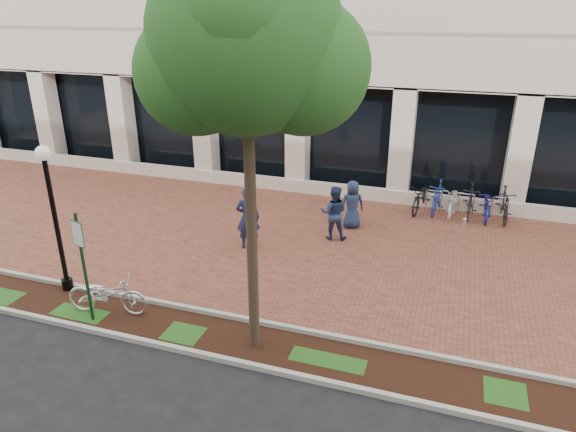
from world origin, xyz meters
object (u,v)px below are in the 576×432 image
(lamppost, at_px, (54,212))
(bollard, at_px, (463,232))
(street_tree, at_px, (250,51))
(pedestrian_mid, at_px, (334,213))
(pedestrian_left, at_px, (248,218))
(parking_sign, at_px, (82,255))
(bike_rack_cluster, at_px, (461,201))
(pedestrian_right, at_px, (352,205))
(locked_bicycle, at_px, (107,294))

(lamppost, bearing_deg, bollard, 31.51)
(street_tree, relative_size, pedestrian_mid, 4.61)
(lamppost, xyz_separation_m, bollard, (9.70, 5.94, -1.69))
(street_tree, xyz_separation_m, pedestrian_left, (-2.05, 4.43, -5.16))
(parking_sign, xyz_separation_m, bike_rack_cluster, (8.04, 9.61, -1.17))
(bike_rack_cluster, bearing_deg, street_tree, -108.06)
(parking_sign, xyz_separation_m, pedestrian_right, (4.63, 7.33, -0.90))
(locked_bicycle, relative_size, pedestrian_left, 1.01)
(lamppost, distance_m, pedestrian_mid, 7.95)
(street_tree, height_order, locked_bicycle, street_tree)
(pedestrian_right, bearing_deg, parking_sign, 32.19)
(street_tree, distance_m, locked_bicycle, 6.82)
(street_tree, relative_size, locked_bicycle, 4.07)
(bollard, distance_m, bike_rack_cluster, 2.67)
(locked_bicycle, relative_size, bike_rack_cluster, 0.55)
(pedestrian_left, relative_size, pedestrian_right, 1.22)
(pedestrian_left, relative_size, bike_rack_cluster, 0.55)
(pedestrian_left, bearing_deg, parking_sign, 46.19)
(street_tree, bearing_deg, bike_rack_cluster, 66.54)
(bollard, bearing_deg, locked_bicycle, -140.63)
(lamppost, bearing_deg, pedestrian_right, 45.75)
(pedestrian_mid, bearing_deg, bollard, 179.18)
(lamppost, height_order, bollard, lamppost)
(pedestrian_mid, xyz_separation_m, pedestrian_right, (0.36, 1.06, -0.07))
(parking_sign, relative_size, street_tree, 0.34)
(pedestrian_right, relative_size, bollard, 1.68)
(lamppost, bearing_deg, locked_bicycle, -19.00)
(lamppost, xyz_separation_m, pedestrian_left, (3.53, 3.80, -1.20))
(parking_sign, bearing_deg, lamppost, 157.18)
(bike_rack_cluster, bearing_deg, lamppost, -132.68)
(street_tree, height_order, pedestrian_left, street_tree)
(parking_sign, bearing_deg, bike_rack_cluster, 60.17)
(parking_sign, height_order, locked_bicycle, parking_sign)
(street_tree, distance_m, pedestrian_mid, 7.92)
(pedestrian_mid, distance_m, pedestrian_right, 1.12)
(street_tree, bearing_deg, bollard, 57.91)
(street_tree, relative_size, bike_rack_cluster, 2.24)
(street_tree, relative_size, pedestrian_right, 4.99)
(parking_sign, height_order, bike_rack_cluster, parking_sign)
(locked_bicycle, relative_size, pedestrian_right, 1.23)
(locked_bicycle, xyz_separation_m, pedestrian_left, (1.80, 4.40, 0.46))
(bike_rack_cluster, bearing_deg, pedestrian_mid, -133.16)
(bollard, height_order, bike_rack_cluster, bike_rack_cluster)
(lamppost, xyz_separation_m, bike_rack_cluster, (9.59, 8.61, -1.64))
(pedestrian_left, height_order, bollard, pedestrian_left)
(pedestrian_mid, bearing_deg, street_tree, 77.14)
(street_tree, bearing_deg, locked_bicycle, 179.52)
(locked_bicycle, height_order, bollard, locked_bicycle)
(pedestrian_mid, bearing_deg, bike_rack_cluster, -149.16)
(parking_sign, bearing_deg, street_tree, 15.36)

